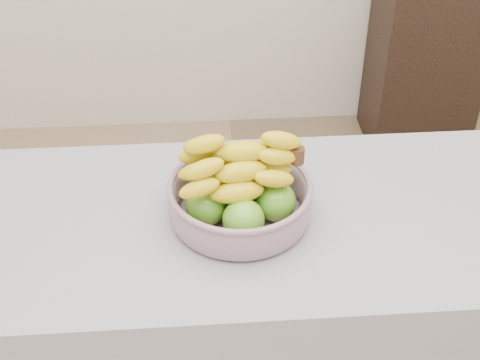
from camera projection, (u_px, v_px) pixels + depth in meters
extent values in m
cube|color=gray|center=(271.00, 347.00, 1.74)|extent=(2.00, 0.60, 0.90)
cube|color=black|center=(424.00, 61.00, 3.09)|extent=(0.47, 0.38, 0.84)
cylinder|color=#9099AD|center=(240.00, 214.00, 1.46)|extent=(0.26, 0.26, 0.01)
torus|color=#9099AD|center=(240.00, 186.00, 1.41)|extent=(0.31, 0.31, 0.01)
sphere|color=#408517|center=(243.00, 220.00, 1.36)|extent=(0.09, 0.09, 0.09)
sphere|color=#408517|center=(275.00, 201.00, 1.41)|extent=(0.09, 0.09, 0.09)
sphere|color=#408517|center=(258.00, 178.00, 1.48)|extent=(0.09, 0.09, 0.09)
sphere|color=#408517|center=(217.00, 180.00, 1.47)|extent=(0.09, 0.09, 0.09)
sphere|color=#408517|center=(206.00, 205.00, 1.40)|extent=(0.09, 0.09, 0.09)
ellipsoid|color=yellow|center=(237.00, 192.00, 1.36)|extent=(0.20, 0.07, 0.05)
ellipsoid|color=yellow|center=(235.00, 178.00, 1.39)|extent=(0.20, 0.05, 0.05)
ellipsoid|color=yellow|center=(233.00, 164.00, 1.43)|extent=(0.20, 0.07, 0.05)
ellipsoid|color=yellow|center=(241.00, 172.00, 1.35)|extent=(0.20, 0.08, 0.05)
ellipsoid|color=yellow|center=(239.00, 156.00, 1.40)|extent=(0.20, 0.08, 0.05)
ellipsoid|color=yellow|center=(243.00, 151.00, 1.36)|extent=(0.20, 0.05, 0.05)
cylinder|color=#3F2614|center=(297.00, 155.00, 1.37)|extent=(0.03, 0.03, 0.03)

